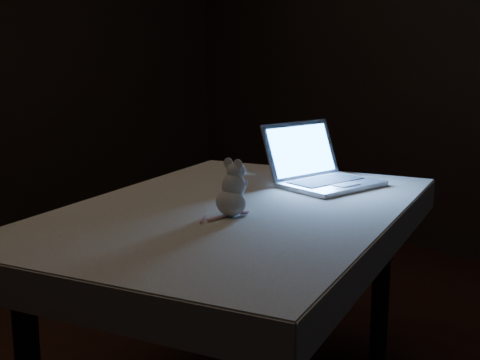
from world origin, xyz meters
TOP-DOWN VIEW (x-y plane):
  - table at (0.17, -0.40)m, footprint 1.57×1.33m
  - tablecloth at (0.25, -0.44)m, footprint 1.61×1.24m
  - laptop at (0.62, -0.40)m, footprint 0.34×0.30m
  - plush_mouse at (0.09, -0.48)m, footprint 0.15×0.15m

SIDE VIEW (x-z plane):
  - table at x=0.17m, z-range 0.00..0.72m
  - tablecloth at x=0.25m, z-range 0.62..0.72m
  - plush_mouse at x=0.09m, z-range 0.72..0.89m
  - laptop at x=0.62m, z-range 0.72..0.95m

